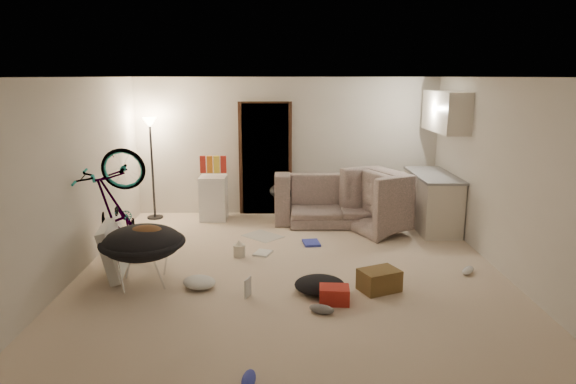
{
  "coord_description": "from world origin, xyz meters",
  "views": [
    {
      "loc": [
        -0.15,
        -6.35,
        2.51
      ],
      "look_at": [
        -0.03,
        0.6,
        0.94
      ],
      "focal_mm": 32.0,
      "sensor_mm": 36.0,
      "label": 1
    }
  ],
  "objects_px": {
    "drink_case_b": "(334,295)",
    "armchair": "(394,207)",
    "sofa": "(339,202)",
    "kitchen_counter": "(432,202)",
    "drink_case_a": "(379,280)",
    "bicycle": "(119,235)",
    "floor_lamp": "(151,146)",
    "juicer": "(239,250)",
    "mini_fridge": "(214,198)",
    "saucer_chair": "(143,250)",
    "tv_box": "(114,247)"
  },
  "relations": [
    {
      "from": "drink_case_b",
      "to": "armchair",
      "type": "bearing_deg",
      "value": 69.94
    },
    {
      "from": "sofa",
      "to": "kitchen_counter",
      "type": "bearing_deg",
      "value": 164.13
    },
    {
      "from": "sofa",
      "to": "drink_case_b",
      "type": "relative_size",
      "value": 6.78
    },
    {
      "from": "drink_case_a",
      "to": "bicycle",
      "type": "bearing_deg",
      "value": 141.71
    },
    {
      "from": "floor_lamp",
      "to": "juicer",
      "type": "distance_m",
      "value": 2.91
    },
    {
      "from": "drink_case_a",
      "to": "sofa",
      "type": "bearing_deg",
      "value": 68.69
    },
    {
      "from": "armchair",
      "to": "drink_case_b",
      "type": "distance_m",
      "value": 3.19
    },
    {
      "from": "drink_case_b",
      "to": "mini_fridge",
      "type": "bearing_deg",
      "value": 121.24
    },
    {
      "from": "mini_fridge",
      "to": "saucer_chair",
      "type": "bearing_deg",
      "value": -98.73
    },
    {
      "from": "armchair",
      "to": "juicer",
      "type": "xyz_separation_m",
      "value": [
        -2.5,
        -1.33,
        -0.27
      ]
    },
    {
      "from": "armchair",
      "to": "tv_box",
      "type": "bearing_deg",
      "value": 90.83
    },
    {
      "from": "juicer",
      "to": "kitchen_counter",
      "type": "bearing_deg",
      "value": 24.03
    },
    {
      "from": "saucer_chair",
      "to": "juicer",
      "type": "xyz_separation_m",
      "value": [
        1.1,
        0.96,
        -0.34
      ]
    },
    {
      "from": "sofa",
      "to": "armchair",
      "type": "relative_size",
      "value": 1.98
    },
    {
      "from": "kitchen_counter",
      "to": "mini_fridge",
      "type": "height_order",
      "value": "kitchen_counter"
    },
    {
      "from": "juicer",
      "to": "saucer_chair",
      "type": "bearing_deg",
      "value": -138.67
    },
    {
      "from": "saucer_chair",
      "to": "mini_fridge",
      "type": "bearing_deg",
      "value": 80.26
    },
    {
      "from": "floor_lamp",
      "to": "juicer",
      "type": "bearing_deg",
      "value": -50.78
    },
    {
      "from": "floor_lamp",
      "to": "mini_fridge",
      "type": "distance_m",
      "value": 1.42
    },
    {
      "from": "bicycle",
      "to": "drink_case_b",
      "type": "bearing_deg",
      "value": -115.76
    },
    {
      "from": "saucer_chair",
      "to": "drink_case_a",
      "type": "relative_size",
      "value": 2.28
    },
    {
      "from": "saucer_chair",
      "to": "juicer",
      "type": "relative_size",
      "value": 4.22
    },
    {
      "from": "mini_fridge",
      "to": "drink_case_a",
      "type": "relative_size",
      "value": 1.73
    },
    {
      "from": "armchair",
      "to": "drink_case_a",
      "type": "relative_size",
      "value": 2.51
    },
    {
      "from": "floor_lamp",
      "to": "armchair",
      "type": "bearing_deg",
      "value": -9.81
    },
    {
      "from": "floor_lamp",
      "to": "armchair",
      "type": "relative_size",
      "value": 1.58
    },
    {
      "from": "sofa",
      "to": "juicer",
      "type": "bearing_deg",
      "value": 49.26
    },
    {
      "from": "saucer_chair",
      "to": "drink_case_a",
      "type": "height_order",
      "value": "saucer_chair"
    },
    {
      "from": "drink_case_a",
      "to": "floor_lamp",
      "type": "bearing_deg",
      "value": 112.69
    },
    {
      "from": "bicycle",
      "to": "mini_fridge",
      "type": "bearing_deg",
      "value": -25.22
    },
    {
      "from": "kitchen_counter",
      "to": "juicer",
      "type": "bearing_deg",
      "value": -155.97
    },
    {
      "from": "armchair",
      "to": "juicer",
      "type": "height_order",
      "value": "armchair"
    },
    {
      "from": "armchair",
      "to": "kitchen_counter",
      "type": "bearing_deg",
      "value": -107.64
    },
    {
      "from": "floor_lamp",
      "to": "drink_case_a",
      "type": "xyz_separation_m",
      "value": [
        3.44,
        -3.28,
        -1.18
      ]
    },
    {
      "from": "tv_box",
      "to": "floor_lamp",
      "type": "bearing_deg",
      "value": 83.72
    },
    {
      "from": "floor_lamp",
      "to": "drink_case_a",
      "type": "height_order",
      "value": "floor_lamp"
    },
    {
      "from": "sofa",
      "to": "drink_case_b",
      "type": "bearing_deg",
      "value": 83.24
    },
    {
      "from": "floor_lamp",
      "to": "mini_fridge",
      "type": "relative_size",
      "value": 2.3
    },
    {
      "from": "kitchen_counter",
      "to": "sofa",
      "type": "distance_m",
      "value": 1.59
    },
    {
      "from": "bicycle",
      "to": "tv_box",
      "type": "bearing_deg",
      "value": 177.84
    },
    {
      "from": "floor_lamp",
      "to": "saucer_chair",
      "type": "height_order",
      "value": "floor_lamp"
    },
    {
      "from": "kitchen_counter",
      "to": "drink_case_b",
      "type": "bearing_deg",
      "value": -123.46
    },
    {
      "from": "sofa",
      "to": "juicer",
      "type": "relative_size",
      "value": 9.23
    },
    {
      "from": "tv_box",
      "to": "juicer",
      "type": "bearing_deg",
      "value": 11.04
    },
    {
      "from": "kitchen_counter",
      "to": "drink_case_a",
      "type": "bearing_deg",
      "value": -117.82
    },
    {
      "from": "armchair",
      "to": "mini_fridge",
      "type": "xyz_separation_m",
      "value": [
        -3.1,
        0.62,
        0.02
      ]
    },
    {
      "from": "kitchen_counter",
      "to": "mini_fridge",
      "type": "xyz_separation_m",
      "value": [
        -3.75,
        0.55,
        -0.05
      ]
    },
    {
      "from": "kitchen_counter",
      "to": "tv_box",
      "type": "relative_size",
      "value": 1.46
    },
    {
      "from": "bicycle",
      "to": "drink_case_b",
      "type": "distance_m",
      "value": 3.04
    },
    {
      "from": "sofa",
      "to": "armchair",
      "type": "height_order",
      "value": "armchair"
    }
  ]
}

